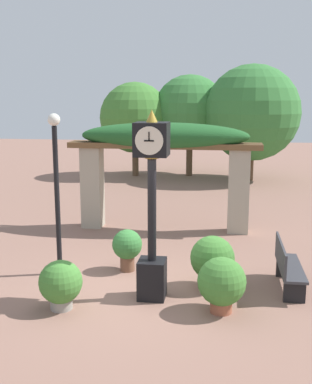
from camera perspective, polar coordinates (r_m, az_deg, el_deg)
ground_plane at (r=9.19m, az=-2.44°, el=-11.51°), size 60.00×60.00×0.00m
pedestal_clock at (r=8.33m, az=-0.49°, el=-1.45°), size 0.57×0.62×3.34m
pergola at (r=12.72m, az=0.96°, el=5.01°), size 5.09×1.14×2.88m
potted_plant_near_left at (r=9.97m, az=-3.44°, el=-6.45°), size 0.62×0.62×0.87m
potted_plant_near_right at (r=9.13m, az=6.70°, el=-7.97°), size 0.83×0.83×1.01m
potted_plant_far_left at (r=8.41m, az=-11.23°, el=-10.56°), size 0.74×0.74×0.85m
potted_plant_far_right at (r=8.19m, az=7.79°, el=-10.61°), size 0.81×0.81×0.95m
park_bench at (r=9.41m, az=15.28°, el=-8.51°), size 0.42×1.54×0.89m
lamp_post at (r=9.62m, az=-11.74°, el=1.85°), size 0.24×0.24×3.24m
tree_line at (r=21.10m, az=6.02°, el=9.19°), size 8.65×4.52×4.87m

